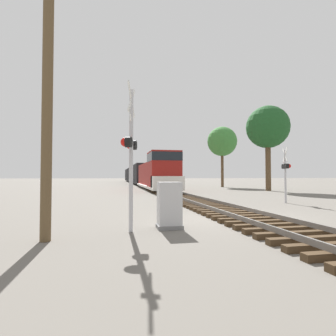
% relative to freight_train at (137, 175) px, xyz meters
% --- Properties ---
extents(ground_plane, '(400.00, 400.00, 0.00)m').
position_rel_freight_train_xyz_m(ground_plane, '(0.00, -48.73, -1.96)').
color(ground_plane, '#666059').
extents(rail_track_bed, '(2.60, 160.00, 0.31)m').
position_rel_freight_train_xyz_m(rail_track_bed, '(0.00, -48.73, -1.82)').
color(rail_track_bed, '#42301E').
rests_on(rail_track_bed, ground).
extents(freight_train, '(3.00, 69.77, 4.12)m').
position_rel_freight_train_xyz_m(freight_train, '(0.00, 0.00, 0.00)').
color(freight_train, maroon).
rests_on(freight_train, ground).
extents(crossing_signal_near, '(0.54, 1.01, 4.38)m').
position_rel_freight_train_xyz_m(crossing_signal_near, '(-4.40, -50.45, 0.51)').
color(crossing_signal_near, '#B7B7BC').
rests_on(crossing_signal_near, ground).
extents(crossing_signal_far, '(0.60, 1.00, 3.41)m').
position_rel_freight_train_xyz_m(crossing_signal_far, '(5.42, -43.98, 0.14)').
color(crossing_signal_far, '#B7B7BC').
rests_on(crossing_signal_far, ground).
extents(relay_cabinet, '(0.78, 0.62, 1.45)m').
position_rel_freight_train_xyz_m(relay_cabinet, '(-3.16, -50.18, -1.24)').
color(relay_cabinet, slate).
rests_on(relay_cabinet, ground).
extents(utility_pole, '(1.80, 0.27, 9.84)m').
position_rel_freight_train_xyz_m(utility_pole, '(-6.54, -51.14, 3.12)').
color(utility_pole, brown).
rests_on(utility_pole, ground).
extents(tree_far_right, '(4.77, 4.77, 9.59)m').
position_rel_freight_train_xyz_m(tree_far_right, '(12.06, -31.66, 5.17)').
color(tree_far_right, brown).
rests_on(tree_far_right, ground).
extents(tree_mid_background, '(4.49, 4.49, 9.21)m').
position_rel_freight_train_xyz_m(tree_mid_background, '(11.19, -20.85, 4.96)').
color(tree_mid_background, brown).
rests_on(tree_mid_background, ground).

